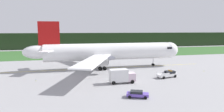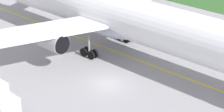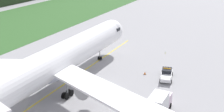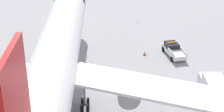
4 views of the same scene
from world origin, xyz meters
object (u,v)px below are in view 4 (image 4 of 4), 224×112
at_px(airliner, 55,61).
at_px(ops_pickup_truck, 173,50).
at_px(catering_truck, 213,89).
at_px(apron_cone, 145,53).

height_order(airliner, ops_pickup_truck, airliner).
distance_m(ops_pickup_truck, catering_truck, 14.15).
bearing_deg(catering_truck, ops_pickup_truck, 10.30).
xyz_separation_m(catering_truck, apron_cone, (13.96, 7.15, -1.50)).
bearing_deg(apron_cone, airliner, 135.78).
xyz_separation_m(airliner, apron_cone, (12.98, -12.63, -5.16)).
bearing_deg(airliner, apron_cone, -44.22).
bearing_deg(catering_truck, apron_cone, 27.11).
bearing_deg(ops_pickup_truck, catering_truck, -169.70).
height_order(ops_pickup_truck, apron_cone, ops_pickup_truck).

